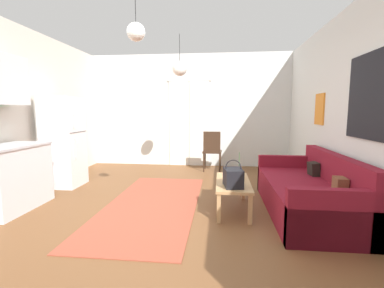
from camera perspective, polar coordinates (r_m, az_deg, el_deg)
The scene contains 13 objects.
ground_plane at distance 3.52m, azimuth -7.67°, elevation -16.79°, with size 5.51×7.60×0.10m, color brown.
wall_back at distance 6.72m, azimuth -0.61°, elevation 7.07°, with size 5.11×0.13×2.76m.
wall_right at distance 3.57m, azimuth 35.07°, elevation 5.96°, with size 0.12×7.20×2.76m.
area_rug at distance 4.07m, azimuth -8.43°, elevation -12.62°, with size 1.30×2.96×0.01m, color #9E4733.
couch at distance 3.98m, azimuth 23.98°, elevation -9.74°, with size 0.94×2.08×0.80m.
coffee_table at distance 3.79m, azimuth 8.75°, elevation -8.65°, with size 0.46×1.04×0.41m.
bamboo_vase at distance 3.88m, azimuth 10.02°, elevation -6.14°, with size 0.08×0.08×0.39m.
handbag at distance 3.48m, azimuth 8.78°, elevation -7.09°, with size 0.26×0.34×0.35m.
refrigerator at distance 5.37m, azimuth -25.78°, elevation 0.38°, with size 0.61×0.59×1.62m.
kitchen_counter at distance 4.45m, azimuth -34.91°, elevation -1.20°, with size 0.60×1.03×2.15m.
accent_chair at distance 6.06m, azimuth 4.32°, elevation -1.11°, with size 0.43×0.42×0.92m.
pendant_lamp_near at distance 3.46m, azimuth -11.91°, elevation 22.42°, with size 0.22×0.22×0.57m.
pendant_lamp_far at distance 5.09m, azimuth -2.66°, elevation 15.84°, with size 0.28×0.28×0.75m.
Camera 1 is at (0.79, -3.13, 1.37)m, focal length 24.91 mm.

